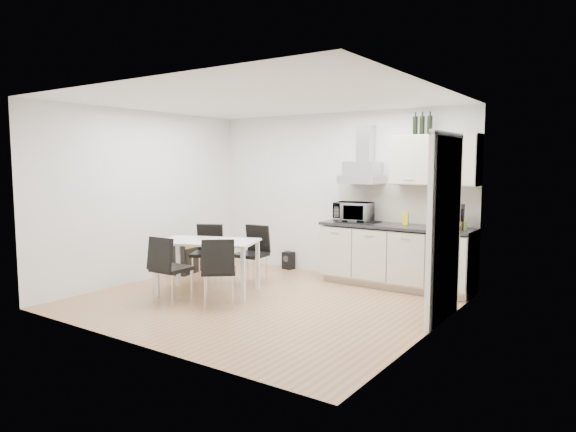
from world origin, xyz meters
name	(u,v)px	position (x,y,z in m)	size (l,w,h in m)	color
ground	(261,301)	(0.00, 0.00, 0.00)	(4.50, 4.50, 0.00)	tan
wall_back	(337,195)	(0.00, 2.00, 1.30)	(4.50, 0.10, 2.60)	white
wall_front	(135,216)	(0.00, -2.00, 1.30)	(4.50, 0.10, 2.60)	white
wall_left	(145,196)	(-2.25, 0.00, 1.30)	(0.10, 4.00, 2.60)	white
wall_right	(432,212)	(2.25, 0.00, 1.30)	(0.10, 4.00, 2.60)	white
ceiling	(260,100)	(0.00, 0.00, 2.60)	(4.50, 4.50, 0.00)	white
doorway	(444,230)	(2.21, 0.55, 1.05)	(0.08, 1.04, 2.10)	white
kitchenette	(399,231)	(1.18, 1.73, 0.83)	(2.22, 0.64, 2.52)	beige
dining_table	(208,247)	(-0.84, -0.11, 0.66)	(1.50, 1.18, 0.75)	white
chair_far_left	(207,255)	(-1.28, 0.33, 0.44)	(0.44, 0.50, 0.88)	black
chair_far_right	(251,255)	(-0.69, 0.64, 0.44)	(0.44, 0.50, 0.88)	black
chair_near_left	(172,270)	(-0.90, -0.72, 0.44)	(0.44, 0.50, 0.88)	black
chair_near_right	(219,272)	(-0.31, -0.48, 0.44)	(0.44, 0.50, 0.88)	black
guitar_amp	(189,255)	(-2.09, 0.75, 0.28)	(0.40, 0.71, 0.56)	black
floor_speaker	(288,260)	(-0.87, 1.90, 0.15)	(0.18, 0.16, 0.29)	black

